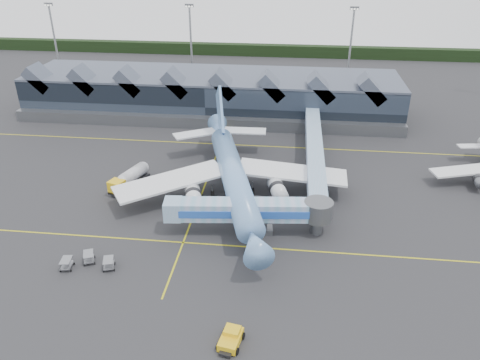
# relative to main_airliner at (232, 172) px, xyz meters

# --- Properties ---
(ground) EXTENTS (260.00, 260.00, 0.00)m
(ground) POSITION_rel_main_airliner_xyz_m (-5.35, -6.64, -4.34)
(ground) COLOR #262628
(ground) RESTS_ON ground
(taxi_stripes) EXTENTS (120.00, 60.00, 0.01)m
(taxi_stripes) POSITION_rel_main_airliner_xyz_m (-5.35, 3.36, -4.34)
(taxi_stripes) COLOR gold
(taxi_stripes) RESTS_ON ground
(tree_line_far) EXTENTS (260.00, 4.00, 4.00)m
(tree_line_far) POSITION_rel_main_airliner_xyz_m (-5.35, 103.36, -2.34)
(tree_line_far) COLOR black
(tree_line_far) RESTS_ON ground
(terminal) EXTENTS (90.00, 22.25, 12.52)m
(terminal) POSITION_rel_main_airliner_xyz_m (-10.41, 40.71, 0.54)
(terminal) COLOR black
(terminal) RESTS_ON ground
(light_masts) EXTENTS (132.40, 42.56, 22.45)m
(light_masts) POSITION_rel_main_airliner_xyz_m (15.65, 56.16, 8.14)
(light_masts) COLOR gray
(light_masts) RESTS_ON ground
(main_airliner) EXTENTS (38.60, 45.29, 14.78)m
(main_airliner) POSITION_rel_main_airliner_xyz_m (0.00, 0.00, 0.00)
(main_airliner) COLOR #658DCC
(main_airliner) RESTS_ON ground
(jet_bridge) EXTENTS (24.70, 5.94, 5.48)m
(jet_bridge) POSITION_rel_main_airliner_xyz_m (5.17, -10.79, -0.58)
(jet_bridge) COLOR #7AADCB
(jet_bridge) RESTS_ON ground
(fuel_truck) EXTENTS (5.15, 9.47, 3.20)m
(fuel_truck) POSITION_rel_main_airliner_xyz_m (-18.24, 0.92, -2.55)
(fuel_truck) COLOR black
(fuel_truck) RESTS_ON ground
(pushback_tug) EXTENTS (2.94, 4.08, 1.69)m
(pushback_tug) POSITION_rel_main_airliner_xyz_m (4.00, -32.56, -3.59)
(pushback_tug) COLOR yellow
(pushback_tug) RESTS_ON ground
(baggage_carts) EXTENTS (7.25, 3.93, 1.42)m
(baggage_carts) POSITION_rel_main_airliner_xyz_m (-16.81, -21.39, -3.55)
(baggage_carts) COLOR gray
(baggage_carts) RESTS_ON ground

